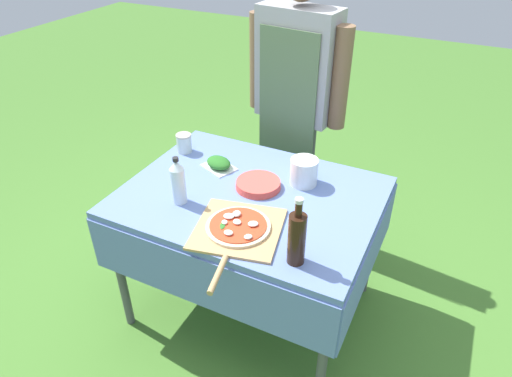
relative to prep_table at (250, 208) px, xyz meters
The scene contains 10 objects.
ground_plane 0.68m from the prep_table, ahead, with size 12.00×12.00×0.00m, color #477A2D.
prep_table is the anchor object (origin of this frame).
person_cook 0.82m from the prep_table, 96.27° to the left, with size 0.63×0.26×1.68m.
pizza_on_peel 0.30m from the prep_table, 74.32° to the right, with size 0.43×0.59×0.05m.
oil_bottle 0.54m from the prep_table, 42.53° to the right, with size 0.07×0.07×0.30m.
water_bottle 0.38m from the prep_table, 143.05° to the right, with size 0.07×0.07×0.24m.
herb_container 0.31m from the prep_table, 150.71° to the left, with size 0.20×0.18×0.06m.
mixing_tub 0.32m from the prep_table, 46.06° to the left, with size 0.14×0.14×0.13m, color silver.
plate_stack 0.12m from the prep_table, 82.21° to the left, with size 0.22×0.22×0.03m.
sauce_jar 0.57m from the prep_table, 157.49° to the left, with size 0.08×0.08×0.10m.
Camera 1 is at (0.81, -1.59, 1.99)m, focal length 32.00 mm.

